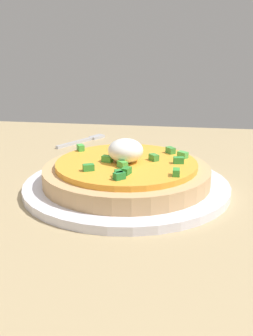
{
  "coord_description": "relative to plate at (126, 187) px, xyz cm",
  "views": [
    {
      "loc": [
        -10.25,
        46.55,
        23.68
      ],
      "look_at": [
        -2.38,
        -6.59,
        6.34
      ],
      "focal_mm": 48.33,
      "sensor_mm": 36.0,
      "label": 1
    }
  ],
  "objects": [
    {
      "name": "dining_table",
      "position": [
        2.38,
        6.59,
        -2.17
      ],
      "size": [
        111.01,
        89.1,
        3.3
      ],
      "primitive_type": "cube",
      "color": "tan",
      "rests_on": "ground"
    },
    {
      "name": "plate",
      "position": [
        0.0,
        0.0,
        0.0
      ],
      "size": [
        25.97,
        25.97,
        1.04
      ],
      "primitive_type": "cylinder",
      "color": "white",
      "rests_on": "dining_table"
    },
    {
      "name": "fork",
      "position": [
        11.06,
        -23.54,
        -0.27
      ],
      "size": [
        6.78,
        9.98,
        0.5
      ],
      "rotation": [
        0.0,
        0.0,
        -2.13
      ],
      "color": "#B7B7BC",
      "rests_on": "dining_table"
    },
    {
      "name": "pizza",
      "position": [
        -0.01,
        0.01,
        1.99
      ],
      "size": [
        20.98,
        20.98,
        5.76
      ],
      "color": "tan",
      "rests_on": "plate"
    }
  ]
}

